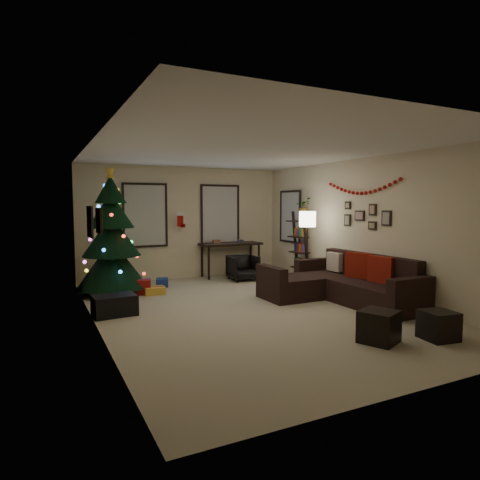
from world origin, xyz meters
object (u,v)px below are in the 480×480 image
at_px(desk_chair, 243,268).
at_px(desk, 231,247).
at_px(christmas_tree, 112,241).
at_px(sofa, 341,286).
at_px(bookshelf, 300,247).

bearing_deg(desk_chair, desk, 95.15).
relative_size(christmas_tree, desk, 1.67).
height_order(sofa, bookshelf, bookshelf).
distance_m(christmas_tree, desk_chair, 3.14).
relative_size(christmas_tree, sofa, 0.94).
xyz_separation_m(desk_chair, bookshelf, (1.15, -0.69, 0.49)).
bearing_deg(sofa, christmas_tree, 145.76).
bearing_deg(christmas_tree, sofa, -34.24).
distance_m(christmas_tree, bookshelf, 4.23).
distance_m(desk, desk_chair, 0.79).
xyz_separation_m(christmas_tree, desk_chair, (3.04, 0.17, -0.77)).
xyz_separation_m(desk, desk_chair, (0.02, -0.65, -0.44)).
distance_m(desk_chair, bookshelf, 1.43).
bearing_deg(desk, bookshelf, -48.91).
height_order(desk, desk_chair, desk).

